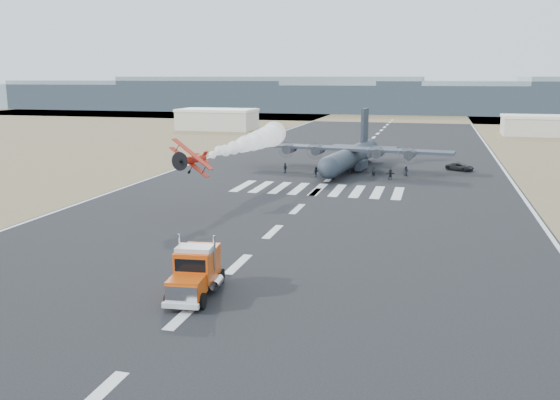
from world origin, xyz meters
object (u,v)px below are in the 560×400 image
at_px(crew_a, 374,172).
at_px(hangar_right, 539,125).
at_px(semi_truck, 196,271).
at_px(crew_c, 316,172).
at_px(hangar_left, 217,119).
at_px(crew_h, 328,170).
at_px(crew_d, 285,168).
at_px(support_vehicle, 460,167).
at_px(transport_aircraft, 351,155).
at_px(crew_g, 350,170).
at_px(crew_f, 390,174).
at_px(crew_e, 406,171).
at_px(aerobatic_biplane, 191,159).
at_px(crew_b, 373,172).

bearing_deg(crew_a, hangar_right, -81.48).
distance_m(semi_truck, crew_c, 57.61).
relative_size(hangar_left, crew_h, 15.39).
bearing_deg(crew_d, support_vehicle, 63.48).
distance_m(transport_aircraft, crew_g, 5.66).
distance_m(crew_c, crew_f, 12.54).
xyz_separation_m(crew_e, crew_h, (-13.27, -1.91, -0.05)).
relative_size(semi_truck, transport_aircraft, 0.24).
distance_m(support_vehicle, crew_f, 17.54).
height_order(hangar_left, aerobatic_biplane, aerobatic_biplane).
bearing_deg(crew_e, semi_truck, -111.38).
relative_size(hangar_left, crew_b, 15.28).
relative_size(crew_f, crew_g, 1.02).
distance_m(aerobatic_biplane, crew_g, 38.47).
distance_m(crew_b, crew_h, 7.87).
xyz_separation_m(hangar_left, crew_g, (54.65, -79.86, -2.53)).
height_order(crew_d, crew_f, crew_d).
distance_m(hangar_right, crew_e, 90.19).
relative_size(aerobatic_biplane, crew_f, 3.23).
distance_m(crew_b, crew_g, 4.24).
bearing_deg(crew_d, aerobatic_biplane, -51.98).
bearing_deg(aerobatic_biplane, crew_c, 78.11).
distance_m(aerobatic_biplane, crew_b, 39.92).
distance_m(support_vehicle, crew_h, 24.91).
relative_size(aerobatic_biplane, crew_b, 3.62).
bearing_deg(transport_aircraft, crew_g, -76.83).
relative_size(transport_aircraft, crew_d, 20.33).
bearing_deg(crew_b, hangar_left, 122.17).
relative_size(semi_truck, crew_d, 4.89).
xyz_separation_m(hangar_left, crew_f, (61.95, -83.11, -2.51)).
bearing_deg(crew_c, aerobatic_biplane, -160.87).
relative_size(crew_c, crew_f, 1.02).
height_order(hangar_right, crew_f, hangar_right).
height_order(hangar_right, semi_truck, hangar_right).
height_order(semi_truck, crew_e, semi_truck).
height_order(transport_aircraft, crew_c, transport_aircraft).
bearing_deg(crew_d, crew_c, 20.26).
height_order(support_vehicle, crew_g, crew_g).
bearing_deg(crew_c, hangar_left, 66.69).
relative_size(support_vehicle, crew_b, 3.16).
xyz_separation_m(crew_a, crew_h, (-8.00, 0.18, -0.06)).
bearing_deg(crew_a, crew_f, 173.69).
distance_m(crew_a, crew_f, 3.80).
distance_m(aerobatic_biplane, crew_a, 39.61).
bearing_deg(hangar_right, crew_g, -117.06).
bearing_deg(crew_d, crew_e, 49.85).
bearing_deg(crew_b, aerobatic_biplane, -122.87).
distance_m(crew_e, crew_h, 13.41).
height_order(crew_c, crew_f, crew_c).
bearing_deg(transport_aircraft, crew_e, -14.84).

